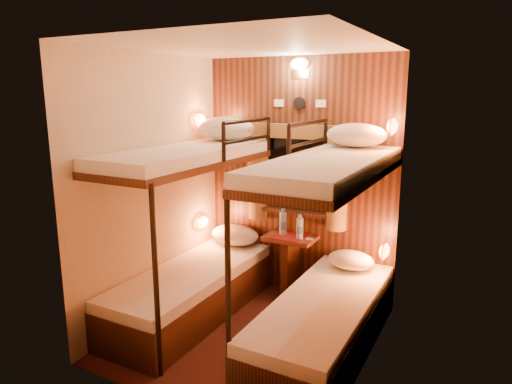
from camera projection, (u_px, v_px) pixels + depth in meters
The scene contains 22 objects.
floor at pixel (250, 334), 3.96m from camera, with size 2.10×2.10×0.00m, color #39130F.
ceiling at pixel (249, 45), 3.45m from camera, with size 2.10×2.10×0.00m, color silver.
wall_back at pixel (299, 179), 4.61m from camera, with size 2.40×2.40×0.00m, color #C6B293.
wall_front at pixel (167, 234), 2.80m from camera, with size 2.40×2.40×0.00m, color #C6B293.
wall_left at pixel (153, 188), 4.16m from camera, with size 2.40×2.40×0.00m, color #C6B293.
wall_right at pixel (372, 215), 3.25m from camera, with size 2.40×2.40×0.00m, color #C6B293.
back_panel at pixel (299, 179), 4.60m from camera, with size 2.00×0.03×2.40m, color black.
bunk_left at pixel (192, 258), 4.20m from camera, with size 0.72×1.90×1.82m.
bunk_right at pixel (325, 286), 3.60m from camera, with size 0.72×1.90×1.82m.
window at pixel (297, 181), 4.58m from camera, with size 1.00×0.12×0.79m.
curtains at pixel (296, 174), 4.53m from camera, with size 1.10×0.22×1.00m.
back_fixtures at pixel (299, 72), 4.34m from camera, with size 0.54×0.09×0.48m.
reading_lamps at pixel (285, 180), 4.30m from camera, with size 2.00×0.20×1.25m.
table at pixel (290, 258), 4.61m from camera, with size 0.50×0.34×0.66m.
bottle_left at pixel (283, 224), 4.57m from camera, with size 0.08×0.08×0.27m.
bottle_right at pixel (300, 228), 4.44m from camera, with size 0.07×0.07×0.25m.
sachet_a at pixel (310, 239), 4.45m from camera, with size 0.07×0.06×0.01m, color silver.
sachet_b at pixel (294, 235), 4.57m from camera, with size 0.07×0.05×0.00m, color silver.
pillow_lower_left at pixel (235, 235), 4.88m from camera, with size 0.54×0.38×0.21m, color silver.
pillow_lower_right at pixel (351, 260), 4.20m from camera, with size 0.43×0.31×0.17m, color silver.
pillow_upper_left at pixel (226, 128), 4.51m from camera, with size 0.59×0.42×0.23m, color silver.
pillow_upper_right at pixel (357, 135), 3.95m from camera, with size 0.53×0.38×0.21m, color silver.
Camera 1 is at (1.74, -3.16, 2.05)m, focal length 32.00 mm.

